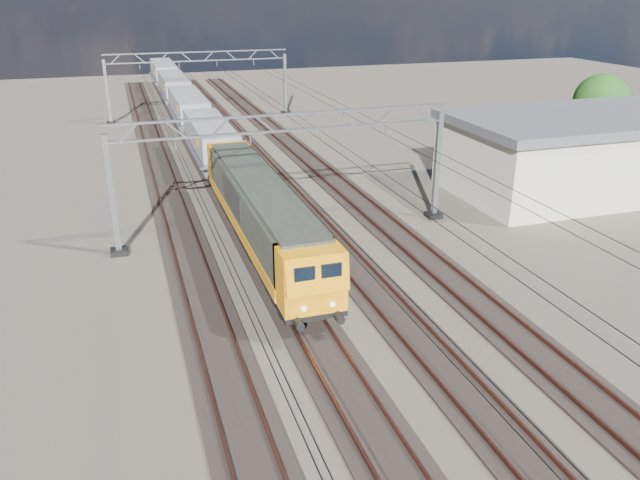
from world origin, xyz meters
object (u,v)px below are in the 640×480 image
object	(u,v)px
catenary_gantry_mid	(287,170)
hopper_wagon_lead	(210,140)
hopper_wagon_mid	(189,109)
tree_far	(605,104)
industrial_shed	(583,152)
locomotive	(261,211)
hopper_wagon_fourth	(164,73)
catenary_gantry_far	(199,82)
hopper_wagon_third	(174,88)

from	to	relation	value
catenary_gantry_mid	hopper_wagon_lead	world-z (taller)	catenary_gantry_mid
hopper_wagon_mid	tree_far	size ratio (longest dim) A/B	1.90
hopper_wagon_lead	tree_far	bearing A→B (deg)	-10.51
industrial_shed	tree_far	bearing A→B (deg)	43.12
locomotive	hopper_wagon_mid	world-z (taller)	locomotive
locomotive	industrial_shed	distance (m)	24.32
hopper_wagon_fourth	tree_far	bearing A→B (deg)	-56.38
hopper_wagon_mid	industrial_shed	world-z (taller)	industrial_shed
locomotive	hopper_wagon_fourth	bearing A→B (deg)	90.00
catenary_gantry_mid	locomotive	distance (m)	3.19
hopper_wagon_fourth	tree_far	xyz separation A→B (m)	(32.32, -48.59, 2.12)
industrial_shed	hopper_wagon_mid	bearing A→B (deg)	130.62
locomotive	industrial_shed	world-z (taller)	industrial_shed
catenary_gantry_far	hopper_wagon_lead	xyz separation A→B (m)	(-2.00, -20.22, -1.67)
catenary_gantry_mid	hopper_wagon_third	xyz separation A→B (m)	(-2.00, 44.18, -1.67)
industrial_shed	hopper_wagon_third	bearing A→B (deg)	119.64
catenary_gantry_mid	locomotive	size ratio (longest dim) A/B	0.94
catenary_gantry_mid	industrial_shed	bearing A→B (deg)	5.19
locomotive	hopper_wagon_mid	bearing A→B (deg)	90.00
catenary_gantry_far	locomotive	bearing A→B (deg)	-93.02
hopper_wagon_lead	hopper_wagon_mid	xyz separation A→B (m)	(0.00, 14.20, 0.00)
hopper_wagon_mid	hopper_wagon_third	distance (m)	14.20
hopper_wagon_lead	hopper_wagon_third	distance (m)	28.40
locomotive	hopper_wagon_third	bearing A→B (deg)	90.00
catenary_gantry_mid	hopper_wagon_mid	bearing A→B (deg)	93.82
hopper_wagon_fourth	industrial_shed	distance (m)	61.28
catenary_gantry_mid	locomotive	world-z (taller)	catenary_gantry_mid
catenary_gantry_far	industrial_shed	world-z (taller)	catenary_gantry_far
catenary_gantry_mid	locomotive	xyz separation A→B (m)	(-2.00, -1.91, -1.58)
hopper_wagon_fourth	tree_far	size ratio (longest dim) A/B	1.90
catenary_gantry_far	tree_far	bearing A→B (deg)	-40.85
locomotive	hopper_wagon_mid	distance (m)	31.90
hopper_wagon_third	tree_far	size ratio (longest dim) A/B	1.90
catenary_gantry_far	locomotive	xyz separation A→B (m)	(-2.00, -37.91, -1.58)
catenary_gantry_far	hopper_wagon_lead	bearing A→B (deg)	-95.65
locomotive	hopper_wagon_fourth	xyz separation A→B (m)	(-0.00, 60.30, -0.09)
catenary_gantry_mid	tree_far	xyz separation A→B (m)	(30.32, 9.79, 0.44)
hopper_wagon_mid	hopper_wagon_fourth	world-z (taller)	same
catenary_gantry_far	locomotive	distance (m)	38.00
locomotive	hopper_wagon_lead	distance (m)	17.70
catenary_gantry_mid	industrial_shed	world-z (taller)	catenary_gantry_mid
locomotive	hopper_wagon_mid	size ratio (longest dim) A/B	1.62
hopper_wagon_lead	tree_far	size ratio (longest dim) A/B	1.90
catenary_gantry_mid	hopper_wagon_third	bearing A→B (deg)	92.59
industrial_shed	hopper_wagon_lead	bearing A→B (deg)	150.13
hopper_wagon_third	hopper_wagon_lead	bearing A→B (deg)	-90.00
hopper_wagon_third	industrial_shed	size ratio (longest dim) A/B	0.70
locomotive	tree_far	world-z (taller)	tree_far
hopper_wagon_lead	hopper_wagon_fourth	distance (m)	42.60
locomotive	tree_far	bearing A→B (deg)	19.90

